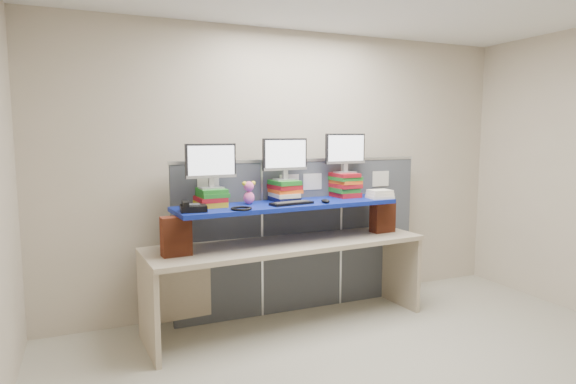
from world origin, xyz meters
name	(u,v)px	position (x,y,z in m)	size (l,w,h in m)	color
room	(417,191)	(0.00, 0.00, 1.40)	(5.00, 4.00, 2.80)	beige
cubicle_partition	(302,234)	(0.00, 1.78, 0.77)	(2.60, 0.06, 1.53)	#40444C
desk	(288,258)	(-0.28, 1.47, 0.63)	(2.64, 0.94, 0.79)	tan
brick_pier_left	(176,236)	(-1.32, 1.34, 0.95)	(0.23, 0.13, 0.32)	maroon
brick_pier_right	(383,216)	(0.76, 1.49, 0.95)	(0.23, 0.13, 0.32)	maroon
blue_board	(288,205)	(-0.28, 1.47, 1.13)	(2.07, 0.52, 0.04)	navy
book_stack_left	(211,198)	(-0.98, 1.54, 1.22)	(0.26, 0.30, 0.15)	gold
book_stack_center	(285,191)	(-0.27, 1.59, 1.24)	(0.27, 0.31, 0.20)	#121851
book_stack_right	(345,185)	(0.40, 1.64, 1.27)	(0.26, 0.32, 0.24)	#A1121A
monitor_left	(211,163)	(-0.97, 1.54, 1.52)	(0.45, 0.14, 0.39)	#B1B1B6
monitor_center	(285,156)	(-0.26, 1.59, 1.56)	(0.45, 0.14, 0.39)	#B1B1B6
monitor_right	(345,151)	(0.40, 1.64, 1.61)	(0.45, 0.14, 0.39)	#B1B1B6
keyboard	(292,203)	(-0.29, 1.36, 1.16)	(0.41, 0.20, 0.03)	black
mouse	(325,201)	(0.02, 1.32, 1.16)	(0.07, 0.12, 0.04)	black
desk_phone	(192,207)	(-1.19, 1.32, 1.18)	(0.23, 0.21, 0.09)	black
headset	(241,208)	(-0.79, 1.26, 1.16)	(0.18, 0.18, 0.02)	black
plush_toy	(249,192)	(-0.64, 1.53, 1.25)	(0.12, 0.09, 0.21)	#EF5AA1
binder_stack	(380,194)	(0.67, 1.41, 1.19)	(0.23, 0.19, 0.08)	white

